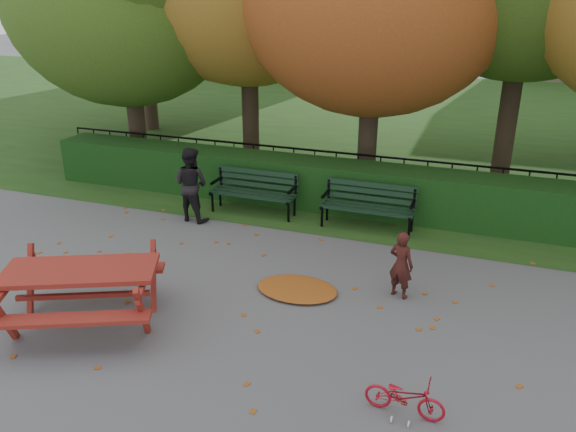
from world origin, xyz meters
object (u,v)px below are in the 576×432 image
(child, at_px, (401,265))
(picnic_table, at_px, (81,281))
(bench_left, at_px, (255,189))
(bicycle, at_px, (405,397))
(adult, at_px, (191,184))
(bench_right, at_px, (368,203))

(child, bearing_deg, picnic_table, 49.59)
(bench_left, distance_m, bicycle, 6.37)
(adult, distance_m, bicycle, 6.52)
(bench_left, bearing_deg, bench_right, 0.00)
(picnic_table, bearing_deg, bench_right, 33.52)
(bench_right, height_order, child, child)
(bench_right, height_order, bicycle, bench_right)
(bench_left, height_order, bicycle, bench_left)
(child, bearing_deg, bench_left, -15.56)
(child, bearing_deg, bicycle, 120.71)
(adult, bearing_deg, child, 167.67)
(bench_left, relative_size, bicycle, 2.03)
(child, relative_size, adult, 0.71)
(bench_left, distance_m, bench_right, 2.40)
(bench_left, distance_m, picnic_table, 4.75)
(bench_right, distance_m, picnic_table, 5.57)
(picnic_table, bearing_deg, child, 5.12)
(picnic_table, bearing_deg, adult, 72.48)
(bench_left, bearing_deg, adult, -142.13)
(bench_left, relative_size, child, 1.69)
(picnic_table, height_order, adult, adult)
(picnic_table, distance_m, bicycle, 4.50)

